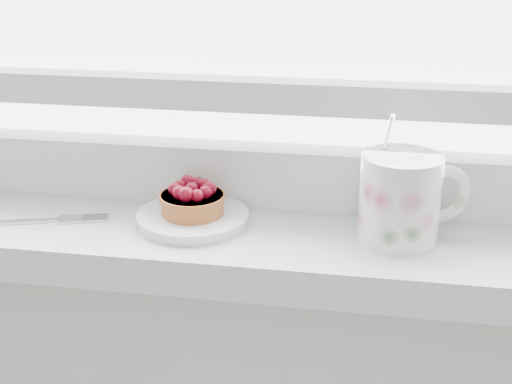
% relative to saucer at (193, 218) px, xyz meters
% --- Properties ---
extents(saucer, '(0.12, 0.12, 0.01)m').
position_rel_saucer_xyz_m(saucer, '(0.00, 0.00, 0.00)').
color(saucer, silver).
rests_on(saucer, windowsill).
extents(raspberry_tart, '(0.07, 0.07, 0.04)m').
position_rel_saucer_xyz_m(raspberry_tart, '(0.00, 0.00, 0.02)').
color(raspberry_tart, brown).
rests_on(raspberry_tart, saucer).
extents(floral_mug, '(0.13, 0.11, 0.13)m').
position_rel_saucer_xyz_m(floral_mug, '(0.23, -0.00, 0.04)').
color(floral_mug, silver).
rests_on(floral_mug, windowsill).
extents(fork, '(0.17, 0.07, 0.00)m').
position_rel_saucer_xyz_m(fork, '(-0.18, -0.03, -0.00)').
color(fork, silver).
rests_on(fork, windowsill).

